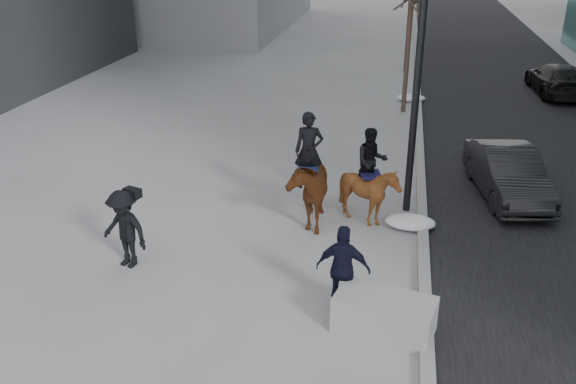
% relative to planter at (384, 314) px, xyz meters
% --- Properties ---
extents(ground, '(120.00, 120.00, 0.00)m').
position_rel_planter_xyz_m(ground, '(-2.23, 1.31, -0.35)').
color(ground, gray).
rests_on(ground, ground).
extents(road, '(8.00, 90.00, 0.01)m').
position_rel_planter_xyz_m(road, '(4.77, 11.31, -0.35)').
color(road, black).
rests_on(road, ground).
extents(curb, '(0.25, 90.00, 0.12)m').
position_rel_planter_xyz_m(curb, '(0.77, 11.31, -0.29)').
color(curb, gray).
rests_on(curb, ground).
extents(planter, '(1.92, 1.26, 0.70)m').
position_rel_planter_xyz_m(planter, '(0.00, 0.00, 0.00)').
color(planter, '#939396').
rests_on(planter, ground).
extents(car_near, '(2.07, 4.23, 1.33)m').
position_rel_planter_xyz_m(car_near, '(2.99, 6.69, 0.31)').
color(car_near, black).
rests_on(car_near, ground).
extents(car_far, '(2.14, 4.69, 1.33)m').
position_rel_planter_xyz_m(car_far, '(6.65, 18.44, 0.31)').
color(car_far, black).
rests_on(car_far, ground).
extents(tree_near, '(1.20, 1.20, 5.23)m').
position_rel_planter_xyz_m(tree_near, '(0.17, 14.49, 2.26)').
color(tree_near, '#3C2D24').
rests_on(tree_near, ground).
extents(tree_far, '(1.20, 1.20, 4.70)m').
position_rel_planter_xyz_m(tree_far, '(0.17, 21.96, 2.00)').
color(tree_far, '#362620').
rests_on(tree_far, ground).
extents(mounted_left, '(1.24, 2.24, 2.76)m').
position_rel_planter_xyz_m(mounted_left, '(-2.06, 4.19, 0.67)').
color(mounted_left, '#4A1C0E').
rests_on(mounted_left, ground).
extents(mounted_right, '(1.58, 1.69, 2.39)m').
position_rel_planter_xyz_m(mounted_right, '(-0.57, 4.41, 0.61)').
color(mounted_right, '#491F0E').
rests_on(mounted_right, ground).
extents(feeder, '(1.05, 0.88, 1.75)m').
position_rel_planter_xyz_m(feeder, '(-0.82, 0.58, 0.53)').
color(feeder, black).
rests_on(feeder, ground).
extents(camera_crew, '(1.28, 0.98, 1.75)m').
position_rel_planter_xyz_m(camera_crew, '(-5.54, 1.35, 0.53)').
color(camera_crew, black).
rests_on(camera_crew, ground).
extents(lamppost, '(0.25, 0.84, 9.09)m').
position_rel_planter_xyz_m(lamppost, '(0.37, 5.35, 4.64)').
color(lamppost, black).
rests_on(lamppost, ground).
extents(snow_piles, '(1.21, 12.58, 0.31)m').
position_rel_planter_xyz_m(snow_piles, '(0.47, 9.87, -0.20)').
color(snow_piles, silver).
rests_on(snow_piles, ground).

